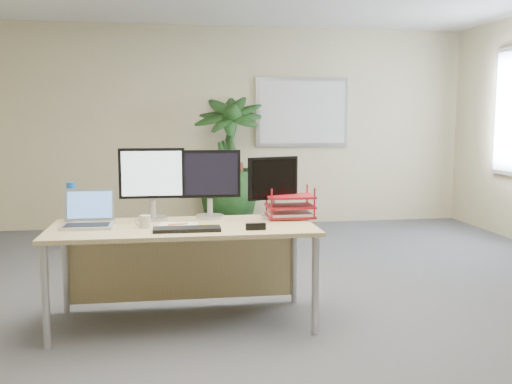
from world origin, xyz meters
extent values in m
plane|color=#46464B|center=(0.00, 0.00, 0.00)|extent=(8.00, 8.00, 0.00)
cube|color=beige|center=(0.00, 4.00, 1.35)|extent=(7.00, 0.04, 2.70)
cube|color=silver|center=(1.20, 3.97, 1.55)|extent=(1.30, 0.03, 0.95)
cube|color=silver|center=(1.20, 3.95, 1.55)|extent=(1.20, 0.01, 0.85)
cube|color=tan|center=(-0.57, 0.20, 0.70)|extent=(1.86, 0.80, 0.03)
cube|color=tan|center=(-0.56, 0.56, 0.34)|extent=(1.75, 0.04, 0.56)
cylinder|color=#BABABF|center=(-1.45, -0.13, 0.34)|extent=(0.05, 0.05, 0.68)
cylinder|color=#BABABF|center=(0.30, -0.15, 0.34)|extent=(0.05, 0.05, 0.68)
cylinder|color=#BABABF|center=(-1.44, 0.55, 0.34)|extent=(0.05, 0.05, 0.68)
cylinder|color=#BABABF|center=(0.31, 0.53, 0.34)|extent=(0.05, 0.05, 0.68)
imported|color=#163613|center=(0.13, 3.66, 0.75)|extent=(1.03, 1.03, 1.50)
cylinder|color=#BABABF|center=(-0.78, 0.47, 0.72)|extent=(0.22, 0.22, 0.02)
cylinder|color=#BABABF|center=(-0.78, 0.47, 0.80)|extent=(0.04, 0.04, 0.13)
cube|color=black|center=(-0.78, 0.47, 1.06)|extent=(0.48, 0.05, 0.37)
cube|color=silver|center=(-0.78, 0.44, 1.06)|extent=(0.44, 0.01, 0.33)
cylinder|color=#BABABF|center=(-0.35, 0.49, 0.72)|extent=(0.21, 0.21, 0.02)
cylinder|color=#BABABF|center=(-0.35, 0.49, 0.80)|extent=(0.04, 0.04, 0.13)
cube|color=black|center=(-0.35, 0.49, 1.05)|extent=(0.46, 0.05, 0.36)
cube|color=black|center=(-0.36, 0.46, 1.05)|extent=(0.42, 0.01, 0.32)
cylinder|color=#BABABF|center=(0.12, 0.42, 0.72)|extent=(0.19, 0.19, 0.02)
cylinder|color=#BABABF|center=(0.12, 0.42, 0.79)|extent=(0.04, 0.04, 0.11)
cube|color=black|center=(0.12, 0.42, 1.01)|extent=(0.40, 0.18, 0.32)
cube|color=black|center=(0.13, 0.40, 1.01)|extent=(0.36, 0.13, 0.28)
cube|color=silver|center=(-1.23, 0.24, 0.72)|extent=(0.35, 0.25, 0.02)
cube|color=black|center=(-1.23, 0.23, 0.73)|extent=(0.30, 0.16, 0.00)
cube|color=silver|center=(-1.22, 0.39, 0.85)|extent=(0.35, 0.07, 0.23)
cube|color=#5283D4|center=(-1.22, 0.38, 0.85)|extent=(0.31, 0.05, 0.19)
cube|color=black|center=(-0.55, 0.00, 0.72)|extent=(0.45, 0.16, 0.02)
cylinder|color=silver|center=(-0.83, 0.17, 0.75)|extent=(0.08, 0.08, 0.08)
torus|color=silver|center=(-0.87, 0.17, 0.75)|extent=(0.06, 0.01, 0.06)
cube|color=silver|center=(-0.60, 0.18, 0.72)|extent=(0.29, 0.24, 0.01)
cylinder|color=orange|center=(-0.61, 0.17, 0.73)|extent=(0.14, 0.04, 0.01)
cylinder|color=yellow|center=(-0.40, 0.15, 0.72)|extent=(0.11, 0.04, 0.02)
cylinder|color=silver|center=(-1.37, 0.51, 0.82)|extent=(0.07, 0.07, 0.23)
cylinder|color=blue|center=(-1.37, 0.51, 0.97)|extent=(0.07, 0.07, 0.06)
cylinder|color=blue|center=(-1.37, 0.51, 0.83)|extent=(0.07, 0.07, 0.07)
cube|color=maroon|center=(0.24, 0.39, 0.73)|extent=(0.36, 0.27, 0.02)
cube|color=maroon|center=(0.24, 0.39, 0.80)|extent=(0.36, 0.27, 0.02)
cube|color=maroon|center=(0.24, 0.39, 0.88)|extent=(0.36, 0.27, 0.02)
cube|color=silver|center=(0.24, 0.39, 0.74)|extent=(0.32, 0.24, 0.02)
cube|color=black|center=(-0.09, -0.04, 0.73)|extent=(0.14, 0.04, 0.05)
camera|label=1|loc=(-0.68, -3.78, 1.45)|focal=40.00mm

